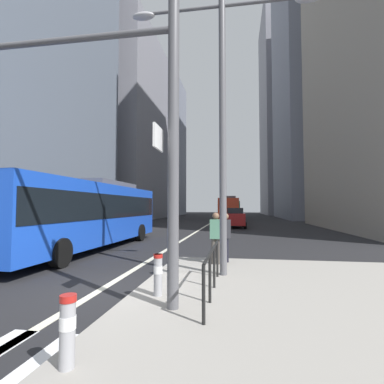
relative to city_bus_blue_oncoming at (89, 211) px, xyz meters
name	(u,v)px	position (x,y,z in m)	size (l,w,h in m)	color
ground_plane	(202,229)	(3.69, 13.97, -1.84)	(160.00, 160.00, 0.00)	black
median_island	(357,315)	(9.19, -7.03, -1.76)	(9.00, 10.00, 0.15)	gray
lane_centre_line	(211,223)	(3.69, 23.97, -1.83)	(0.20, 80.00, 0.01)	beige
office_tower_left_near	(29,24)	(-12.31, 10.68, 17.55)	(10.21, 17.61, 38.77)	slate
office_tower_left_mid	(122,128)	(-12.31, 32.91, 13.72)	(11.94, 18.52, 31.11)	gray
office_tower_left_far	(159,147)	(-12.31, 56.10, 15.06)	(10.99, 16.04, 33.80)	slate
office_tower_right_mid	(314,83)	(20.69, 39.94, 22.29)	(12.05, 20.77, 48.24)	slate
office_tower_right_far	(288,113)	(20.69, 65.95, 25.44)	(13.49, 23.08, 54.56)	gray
city_bus_blue_oncoming	(89,211)	(0.00, 0.00, 0.00)	(2.83, 12.04, 3.40)	blue
sedan_white_oncoming	(14,228)	(-4.25, 0.30, -0.85)	(2.11, 4.33, 1.94)	silver
city_bus_red_receding	(229,208)	(5.92, 26.58, 0.00)	(2.77, 10.65, 3.40)	red
city_bus_red_distant	(234,208)	(6.24, 45.25, 0.00)	(2.76, 11.44, 3.40)	#198456
car_oncoming_mid	(137,217)	(-3.47, 16.09, -0.85)	(2.17, 4.48, 1.94)	#B2A899
car_receding_near	(235,218)	(6.77, 15.70, -0.85)	(2.17, 4.51, 1.94)	maroon
traffic_signal_gantry	(64,106)	(3.50, -7.46, 2.31)	(6.88, 0.65, 6.00)	#515156
street_lamp_post	(222,95)	(6.64, -4.64, 3.45)	(5.50, 0.32, 8.00)	#56565B
bollard_left	(68,327)	(5.04, -9.59, -1.21)	(0.20, 0.20, 0.85)	#99999E
bollard_right	(158,272)	(5.34, -6.76, -1.19)	(0.20, 0.20, 0.89)	#99999E
bollard_back	(175,257)	(5.24, -4.65, -1.24)	(0.20, 0.20, 0.80)	#99999E
pedestrian_railing	(212,262)	(6.49, -6.49, -0.99)	(0.06, 3.26, 0.98)	black
pedestrian_walking	(216,235)	(6.32, -3.17, -0.74)	(0.38, 0.25, 1.71)	#423D38
pedestrian_far	(225,235)	(6.63, -2.86, -0.75)	(0.36, 0.44, 1.68)	black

